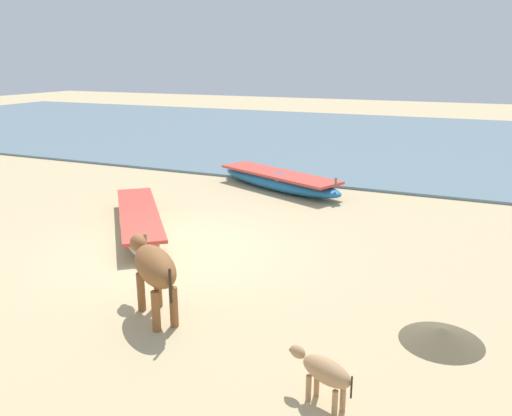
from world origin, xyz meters
TOP-DOWN VIEW (x-y plane):
  - ground at (0.00, 0.00)m, footprint 80.00×80.00m
  - sea_water at (0.00, 16.22)m, footprint 60.00×20.00m
  - fishing_boat_0 at (0.04, 5.39)m, footprint 4.51×2.72m
  - fishing_boat_3 at (-1.49, 0.82)m, footprint 3.65×4.20m
  - cow_adult_brown at (1.15, -2.42)m, footprint 1.47×1.24m
  - calf_near_tan at (3.95, -3.37)m, footprint 0.84×0.50m
  - debris_pile_0 at (5.04, -1.50)m, footprint 1.25×1.25m

SIDE VIEW (x-z plane):
  - ground at x=0.00m, z-range 0.00..0.00m
  - sea_water at x=0.00m, z-range 0.00..0.08m
  - debris_pile_0 at x=5.04m, z-range 0.00..0.20m
  - fishing_boat_3 at x=-1.49m, z-range -0.08..0.53m
  - fishing_boat_0 at x=0.04m, z-range -0.08..0.62m
  - calf_near_tan at x=3.95m, z-range 0.12..0.69m
  - cow_adult_brown at x=1.15m, z-range 0.23..1.31m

